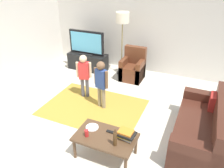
# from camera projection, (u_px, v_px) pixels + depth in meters

# --- Properties ---
(ground) EXTENTS (7.80, 7.80, 0.00)m
(ground) POSITION_uv_depth(u_px,v_px,m) (100.00, 125.00, 4.52)
(ground) COLOR beige
(wall_back) EXTENTS (6.00, 0.12, 2.70)m
(wall_back) POSITION_uv_depth(u_px,v_px,m) (146.00, 26.00, 6.29)
(wall_back) COLOR silver
(wall_back) RESTS_ON ground
(area_rug) EXTENTS (2.20, 1.60, 0.01)m
(area_rug) POSITION_uv_depth(u_px,v_px,m) (93.00, 107.00, 5.07)
(area_rug) COLOR #B28C33
(area_rug) RESTS_ON ground
(tv_stand) EXTENTS (1.20, 0.44, 0.50)m
(tv_stand) POSITION_uv_depth(u_px,v_px,m) (88.00, 62.00, 6.81)
(tv_stand) COLOR black
(tv_stand) RESTS_ON ground
(tv) EXTENTS (1.10, 0.28, 0.71)m
(tv) POSITION_uv_depth(u_px,v_px,m) (86.00, 43.00, 6.50)
(tv) COLOR black
(tv) RESTS_ON tv_stand
(couch) EXTENTS (0.80, 1.80, 0.86)m
(couch) POSITION_uv_depth(u_px,v_px,m) (204.00, 129.00, 3.96)
(couch) COLOR #472319
(couch) RESTS_ON ground
(armchair) EXTENTS (0.60, 0.60, 0.90)m
(armchair) POSITION_uv_depth(u_px,v_px,m) (133.00, 69.00, 6.23)
(armchair) COLOR brown
(armchair) RESTS_ON ground
(floor_lamp) EXTENTS (0.36, 0.36, 1.78)m
(floor_lamp) POSITION_uv_depth(u_px,v_px,m) (122.00, 21.00, 5.94)
(floor_lamp) COLOR #262626
(floor_lamp) RESTS_ON ground
(child_near_tv) EXTENTS (0.35, 0.20, 1.08)m
(child_near_tv) POSITION_uv_depth(u_px,v_px,m) (84.00, 72.00, 5.20)
(child_near_tv) COLOR #4C4C59
(child_near_tv) RESTS_ON ground
(child_center) EXTENTS (0.36, 0.19, 1.12)m
(child_center) POSITION_uv_depth(u_px,v_px,m) (101.00, 81.00, 4.78)
(child_center) COLOR gray
(child_center) RESTS_ON ground
(coffee_table) EXTENTS (1.00, 0.60, 0.42)m
(coffee_table) POSITION_uv_depth(u_px,v_px,m) (106.00, 138.00, 3.63)
(coffee_table) COLOR #513823
(coffee_table) RESTS_ON ground
(book_stack) EXTENTS (0.29, 0.24, 0.13)m
(book_stack) POSITION_uv_depth(u_px,v_px,m) (126.00, 134.00, 3.54)
(book_stack) COLOR white
(book_stack) RESTS_ON coffee_table
(bottle) EXTENTS (0.06, 0.06, 0.31)m
(bottle) POSITION_uv_depth(u_px,v_px,m) (115.00, 138.00, 3.37)
(bottle) COLOR #4C3319
(bottle) RESTS_ON coffee_table
(tv_remote) EXTENTS (0.17, 0.05, 0.02)m
(tv_remote) POSITION_uv_depth(u_px,v_px,m) (111.00, 132.00, 3.68)
(tv_remote) COLOR black
(tv_remote) RESTS_ON coffee_table
(soda_can) EXTENTS (0.07, 0.07, 0.12)m
(soda_can) POSITION_uv_depth(u_px,v_px,m) (87.00, 133.00, 3.58)
(soda_can) COLOR red
(soda_can) RESTS_ON coffee_table
(plate) EXTENTS (0.22, 0.22, 0.02)m
(plate) POSITION_uv_depth(u_px,v_px,m) (92.00, 127.00, 3.79)
(plate) COLOR white
(plate) RESTS_ON coffee_table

